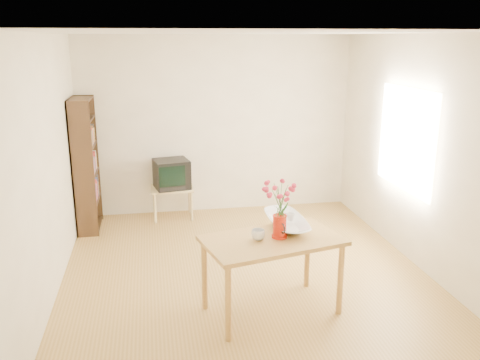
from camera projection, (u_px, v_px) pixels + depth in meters
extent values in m
plane|color=olive|center=(245.00, 272.00, 5.72)|extent=(4.50, 4.50, 0.00)
plane|color=white|center=(245.00, 33.00, 5.02)|extent=(4.50, 4.50, 0.00)
plane|color=beige|center=(217.00, 125.00, 7.50)|extent=(4.00, 0.00, 4.00)
plane|color=beige|center=(311.00, 241.00, 3.24)|extent=(4.00, 0.00, 4.00)
plane|color=beige|center=(47.00, 169.00, 5.03)|extent=(0.00, 4.50, 4.50)
plane|color=beige|center=(419.00, 153.00, 5.71)|extent=(0.00, 4.50, 4.50)
plane|color=white|center=(406.00, 139.00, 5.96)|extent=(0.00, 1.30, 1.30)
cube|color=#A67939|center=(272.00, 240.00, 4.73)|extent=(1.40, 1.00, 0.04)
cylinder|color=#A67939|center=(228.00, 304.00, 4.34)|extent=(0.06, 0.06, 0.71)
cylinder|color=#A67939|center=(340.00, 279.00, 4.78)|extent=(0.06, 0.06, 0.71)
cylinder|color=#A67939|center=(204.00, 275.00, 4.88)|extent=(0.06, 0.06, 0.71)
cylinder|color=#A67939|center=(307.00, 255.00, 5.32)|extent=(0.06, 0.06, 0.71)
cube|color=tan|center=(172.00, 188.00, 7.35)|extent=(0.60, 0.45, 0.03)
cylinder|color=tan|center=(155.00, 209.00, 7.19)|extent=(0.04, 0.04, 0.43)
cylinder|color=tan|center=(192.00, 207.00, 7.28)|extent=(0.04, 0.04, 0.43)
cylinder|color=tan|center=(154.00, 201.00, 7.54)|extent=(0.04, 0.04, 0.43)
cylinder|color=tan|center=(189.00, 199.00, 7.63)|extent=(0.04, 0.04, 0.43)
cube|color=black|center=(83.00, 171.00, 6.50)|extent=(0.28, 0.02, 1.80)
cube|color=black|center=(88.00, 159.00, 7.14)|extent=(0.28, 0.03, 1.80)
cube|color=black|center=(75.00, 165.00, 6.80)|extent=(0.02, 0.70, 1.80)
cube|color=black|center=(91.00, 225.00, 7.05)|extent=(0.27, 0.65, 0.02)
cube|color=black|center=(89.00, 200.00, 6.96)|extent=(0.27, 0.65, 0.02)
cube|color=black|center=(86.00, 174.00, 6.85)|extent=(0.27, 0.65, 0.02)
cube|color=black|center=(84.00, 146.00, 6.75)|extent=(0.27, 0.65, 0.02)
cube|color=black|center=(82.00, 119.00, 6.65)|extent=(0.27, 0.65, 0.02)
cube|color=black|center=(80.00, 99.00, 6.58)|extent=(0.27, 0.65, 0.02)
cylinder|color=#B91D0A|center=(280.00, 227.00, 4.72)|extent=(0.13, 0.13, 0.21)
cylinder|color=#B91D0A|center=(279.00, 236.00, 4.74)|extent=(0.15, 0.15, 0.02)
cylinder|color=#B91D0A|center=(280.00, 216.00, 4.69)|extent=(0.13, 0.13, 0.01)
cone|color=#B91D0A|center=(281.00, 220.00, 4.64)|extent=(0.05, 0.07, 0.06)
torus|color=black|center=(279.00, 223.00, 4.79)|extent=(0.03, 0.10, 0.10)
imported|color=white|center=(258.00, 235.00, 4.68)|extent=(0.18, 0.18, 0.10)
imported|color=white|center=(287.00, 202.00, 4.97)|extent=(0.54, 0.54, 0.49)
imported|color=white|center=(283.00, 207.00, 4.98)|extent=(0.09, 0.09, 0.07)
imported|color=white|center=(291.00, 206.00, 5.01)|extent=(0.07, 0.07, 0.07)
cube|color=black|center=(172.00, 174.00, 7.29)|extent=(0.54, 0.51, 0.41)
cube|color=black|center=(171.00, 171.00, 7.36)|extent=(0.37, 0.29, 0.29)
cube|color=black|center=(172.00, 176.00, 7.07)|extent=(0.36, 0.08, 0.29)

